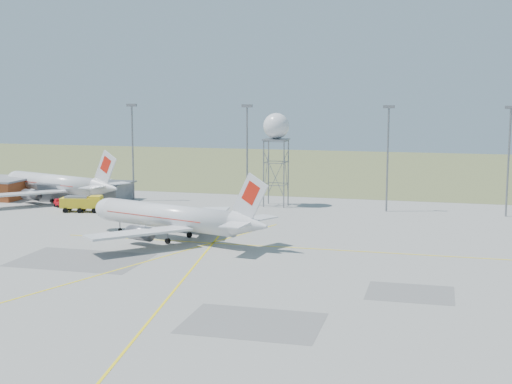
% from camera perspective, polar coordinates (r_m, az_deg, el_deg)
% --- Properties ---
extents(ground, '(400.00, 400.00, 0.00)m').
position_cam_1_polar(ground, '(80.92, -6.28, -8.71)').
color(ground, '#A1A19C').
rests_on(ground, ground).
extents(grass_strip, '(400.00, 120.00, 0.03)m').
position_cam_1_polar(grass_strip, '(215.35, 7.08, 1.91)').
color(grass_strip, '#536135').
rests_on(grass_strip, ground).
extents(building_grey, '(19.00, 10.00, 3.90)m').
position_cam_1_polar(building_grey, '(155.99, -13.41, 0.07)').
color(building_grey, gray).
rests_on(building_grey, ground).
extents(mast_a, '(2.20, 0.50, 20.50)m').
position_cam_1_polar(mast_a, '(152.29, -9.85, 3.80)').
color(mast_a, slate).
rests_on(mast_a, ground).
extents(mast_b, '(2.20, 0.50, 20.50)m').
position_cam_1_polar(mast_b, '(143.79, -0.72, 3.67)').
color(mast_b, slate).
rests_on(mast_b, ground).
extents(mast_c, '(2.20, 0.50, 20.50)m').
position_cam_1_polar(mast_c, '(139.06, 10.50, 3.38)').
color(mast_c, slate).
rests_on(mast_c, ground).
extents(mast_d, '(2.20, 0.50, 20.50)m').
position_cam_1_polar(mast_d, '(139.25, 19.58, 3.05)').
color(mast_d, slate).
rests_on(mast_d, ground).
extents(airliner_main, '(33.25, 31.40, 11.57)m').
position_cam_1_polar(airliner_main, '(112.56, -6.76, -2.04)').
color(airliner_main, silver).
rests_on(airliner_main, ground).
extents(airliner_far, '(32.96, 31.01, 11.54)m').
position_cam_1_polar(airliner_far, '(156.72, -15.61, 0.60)').
color(airliner_far, silver).
rests_on(airliner_far, ground).
extents(radar_tower, '(5.19, 5.19, 18.80)m').
position_cam_1_polar(radar_tower, '(143.51, 1.62, 3.05)').
color(radar_tower, slate).
rests_on(radar_tower, ground).
extents(fire_truck, '(8.29, 4.33, 3.18)m').
position_cam_1_polar(fire_truck, '(141.44, -13.68, -0.94)').
color(fire_truck, gold).
rests_on(fire_truck, ground).
extents(baggage_tug, '(2.43, 2.36, 1.57)m').
position_cam_1_polar(baggage_tug, '(148.77, -15.49, -0.93)').
color(baggage_tug, '#B40C15').
rests_on(baggage_tug, ground).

